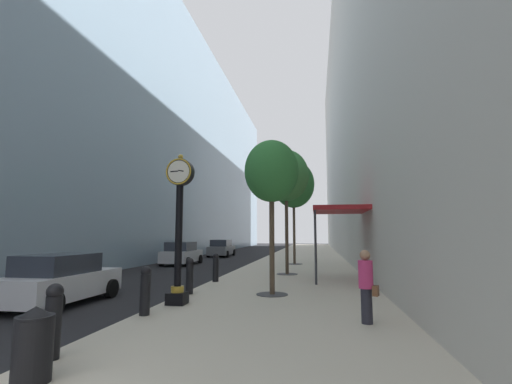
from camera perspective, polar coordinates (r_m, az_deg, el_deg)
ground_plane at (r=30.05m, az=0.60°, el=-10.99°), size 110.00×110.00×0.00m
sidewalk_right at (r=32.69m, az=7.60°, el=-10.46°), size 6.97×80.00×0.14m
building_block_left at (r=37.90m, az=-16.97°, el=8.64°), size 9.00×80.00×24.18m
building_block_right at (r=35.53m, az=20.61°, el=14.15°), size 9.00×80.00×29.28m
street_clock at (r=11.18m, az=-12.24°, el=-4.42°), size 0.84×0.55×4.57m
bollard_nearest at (r=7.27m, az=-29.74°, el=-17.27°), size 0.28×0.28×1.25m
bollard_second at (r=10.03m, az=-17.34°, el=-14.67°), size 0.28×0.28×1.25m
bollard_third at (r=13.04m, az=-10.61°, el=-12.95°), size 0.28×0.28×1.25m
bollard_fourth at (r=16.16m, az=-6.48°, el=-11.79°), size 0.28×0.28×1.25m
street_tree_near at (r=12.82m, az=2.51°, el=3.18°), size 1.95×1.95×5.46m
street_tree_mid_near at (r=19.20m, az=4.86°, el=2.56°), size 2.42×2.42×6.60m
street_tree_mid_far at (r=25.52m, az=6.04°, el=1.22°), size 2.94×2.94×7.32m
trash_bin at (r=6.36m, az=-32.09°, el=-19.85°), size 0.53×0.53×1.05m
pedestrian_walking at (r=9.08m, az=17.27°, el=-13.95°), size 0.52×0.44×1.71m
storefront_awning at (r=16.94m, az=13.10°, el=-2.99°), size 2.40×3.60×3.30m
car_silver_near at (r=26.83m, az=-11.85°, el=-9.65°), size 2.14×4.13×1.65m
car_grey_mid at (r=35.99m, az=-5.56°, el=-8.97°), size 2.20×4.74×1.66m
car_white_far at (r=13.20m, az=-28.85°, el=-12.24°), size 2.00×4.09×1.59m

